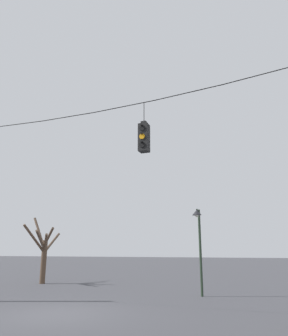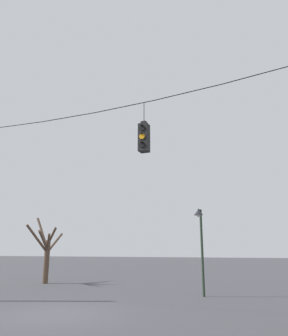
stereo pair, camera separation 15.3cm
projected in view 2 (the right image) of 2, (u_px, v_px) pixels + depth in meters
ground_plane at (58, 314)px, 11.28m from camera, size 200.00×200.00×0.00m
span_wire at (68, 114)px, 13.02m from camera, size 16.92×0.03×0.50m
traffic_light_over_intersection at (144, 137)px, 11.51m from camera, size 0.34×0.58×1.86m
street_lamp at (200, 231)px, 16.03m from camera, size 0.45×0.78×4.14m
bare_tree at (46, 251)px, 22.28m from camera, size 2.64×4.00×4.46m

